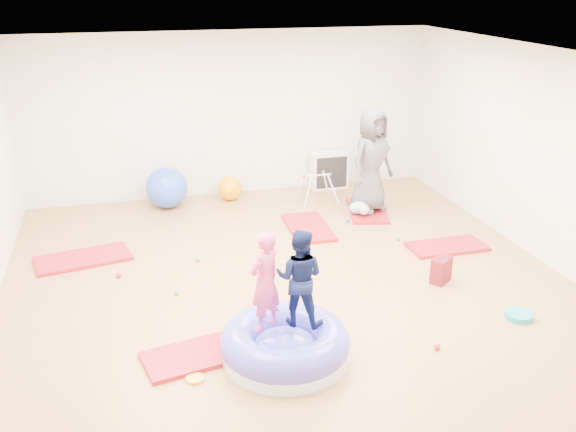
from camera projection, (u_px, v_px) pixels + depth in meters
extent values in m
cube|color=#A67141|center=(294.00, 293.00, 7.85)|extent=(7.00, 8.00, 0.01)
cube|color=white|center=(295.00, 60.00, 6.85)|extent=(7.00, 8.00, 0.01)
cube|color=beige|center=(231.00, 114.00, 10.96)|extent=(7.00, 0.01, 2.80)
cube|color=beige|center=(480.00, 389.00, 3.74)|extent=(7.00, 0.01, 2.80)
cube|color=beige|center=(558.00, 162.00, 8.21)|extent=(0.01, 8.00, 2.80)
cube|color=#B00927|center=(201.00, 354.00, 6.55)|extent=(1.25, 0.79, 0.05)
cube|color=#B00927|center=(83.00, 259.00, 8.73)|extent=(1.34, 0.86, 0.05)
cube|color=#B00927|center=(308.00, 227.00, 9.80)|extent=(0.65, 1.22, 0.05)
cube|color=#B00927|center=(447.00, 247.00, 9.12)|extent=(1.10, 0.56, 0.05)
cube|color=#B00927|center=(367.00, 210.00, 10.50)|extent=(0.84, 1.27, 0.05)
cylinder|color=white|center=(285.00, 352.00, 6.50)|extent=(1.27, 1.27, 0.14)
torus|color=#504CD4|center=(285.00, 341.00, 6.45)|extent=(1.31, 1.31, 0.35)
ellipsoid|color=#504CD4|center=(285.00, 348.00, 6.48)|extent=(0.70, 0.70, 0.31)
imported|color=#E44287|center=(265.00, 277.00, 6.24)|extent=(0.46, 0.42, 1.05)
imported|color=#0D173E|center=(300.00, 273.00, 6.34)|extent=(0.62, 0.58, 1.02)
imported|color=#48484C|center=(371.00, 161.00, 10.17)|extent=(0.96, 0.83, 1.66)
ellipsoid|color=#8FB5E4|center=(360.00, 208.00, 10.26)|extent=(0.36, 0.23, 0.21)
sphere|color=#E8BD8B|center=(364.00, 210.00, 10.10)|extent=(0.17, 0.17, 0.17)
sphere|color=green|center=(177.00, 292.00, 7.79)|extent=(0.07, 0.07, 0.07)
sphere|color=blue|center=(348.00, 220.00, 10.06)|extent=(0.07, 0.07, 0.07)
sphere|color=green|center=(198.00, 259.00, 8.69)|extent=(0.07, 0.07, 0.07)
sphere|color=red|center=(437.00, 347.00, 6.66)|extent=(0.07, 0.07, 0.07)
sphere|color=green|center=(398.00, 238.00, 9.38)|extent=(0.07, 0.07, 0.07)
sphere|color=red|center=(119.00, 275.00, 8.23)|extent=(0.07, 0.07, 0.07)
sphere|color=blue|center=(167.00, 188.00, 10.59)|extent=(0.68, 0.68, 0.68)
sphere|color=#FF9D00|center=(230.00, 188.00, 10.99)|extent=(0.42, 0.42, 0.42)
cylinder|color=silver|center=(308.00, 192.00, 10.67)|extent=(0.18, 0.18, 0.48)
cylinder|color=silver|center=(301.00, 184.00, 11.04)|extent=(0.18, 0.18, 0.48)
cylinder|color=silver|center=(333.00, 190.00, 10.78)|extent=(0.18, 0.18, 0.48)
cylinder|color=silver|center=(326.00, 182.00, 11.15)|extent=(0.18, 0.18, 0.48)
cylinder|color=silver|center=(317.00, 175.00, 10.83)|extent=(0.46, 0.03, 0.03)
sphere|color=red|center=(304.00, 176.00, 10.78)|extent=(0.06, 0.06, 0.06)
sphere|color=blue|center=(330.00, 174.00, 10.89)|extent=(0.06, 0.06, 0.06)
cube|color=silver|center=(329.00, 170.00, 11.58)|extent=(0.66, 0.32, 0.66)
cube|color=black|center=(332.00, 173.00, 11.44)|extent=(0.57, 0.02, 0.57)
cube|color=silver|center=(330.00, 171.00, 11.54)|extent=(0.02, 0.22, 0.58)
cube|color=silver|center=(330.00, 171.00, 11.54)|extent=(0.58, 0.22, 0.02)
cylinder|color=teal|center=(519.00, 315.00, 7.27)|extent=(0.32, 0.32, 0.07)
cube|color=red|center=(441.00, 270.00, 8.08)|extent=(0.33, 0.31, 0.33)
cylinder|color=gold|center=(195.00, 379.00, 6.18)|extent=(0.18, 0.18, 0.03)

